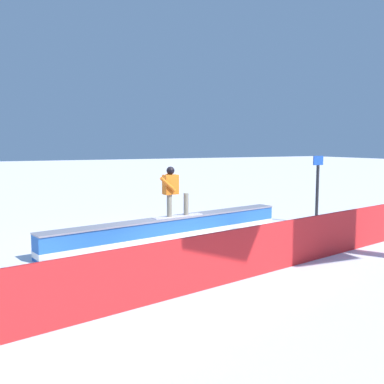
% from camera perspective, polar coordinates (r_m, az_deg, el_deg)
% --- Properties ---
extents(ground_plane, '(120.00, 120.00, 0.00)m').
position_cam_1_polar(ground_plane, '(12.10, -2.50, -6.23)').
color(ground_plane, white).
extents(grind_box, '(7.50, 2.00, 0.64)m').
position_cam_1_polar(grind_box, '(12.04, -2.50, -4.89)').
color(grind_box, blue).
rests_on(grind_box, ground_plane).
extents(snowboarder, '(1.51, 0.49, 1.38)m').
position_cam_1_polar(snowboarder, '(11.89, -2.55, 0.30)').
color(snowboarder, silver).
rests_on(snowboarder, grind_box).
extents(safety_fence, '(13.24, 2.68, 1.01)m').
position_cam_1_polar(safety_fence, '(8.79, 7.92, -7.70)').
color(safety_fence, red).
rests_on(safety_fence, ground_plane).
extents(trail_marker, '(0.40, 0.10, 2.23)m').
position_cam_1_polar(trail_marker, '(14.92, 16.04, 0.54)').
color(trail_marker, '#262628').
rests_on(trail_marker, ground_plane).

